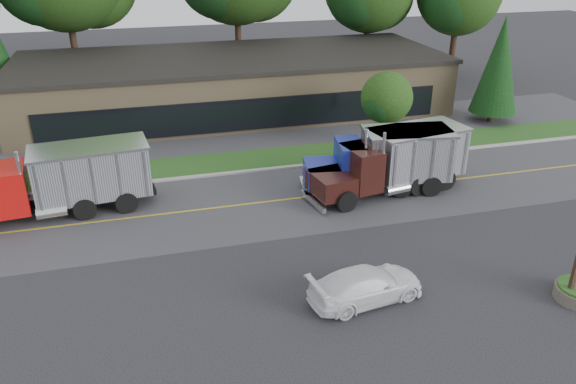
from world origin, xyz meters
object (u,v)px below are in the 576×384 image
dump_truck_red (64,179)px  dump_truck_blue (386,159)px  dump_truck_maroon (397,159)px  rally_car (366,285)px

dump_truck_red → dump_truck_blue: same height
dump_truck_blue → dump_truck_maroon: (0.53, -0.24, 0.01)m
dump_truck_red → dump_truck_blue: bearing=168.5°
dump_truck_red → rally_car: 16.00m
dump_truck_blue → dump_truck_maroon: 0.58m
dump_truck_blue → dump_truck_maroon: same height
dump_truck_blue → rally_car: bearing=70.6°
dump_truck_blue → dump_truck_red: bearing=3.0°
dump_truck_red → dump_truck_maroon: size_ratio=1.08×
dump_truck_red → dump_truck_maroon: (17.12, -1.86, -0.00)m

